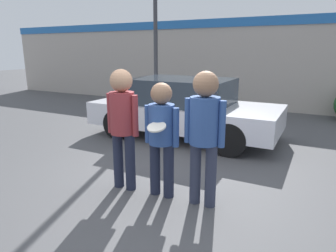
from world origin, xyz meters
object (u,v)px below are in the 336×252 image
person_left (123,119)px  person_middle_with_frisbee (162,131)px  person_right (204,126)px  parked_car_near (184,108)px

person_left → person_middle_with_frisbee: 0.63m
person_middle_with_frisbee → person_right: 0.63m
person_left → person_right: 1.24m
person_middle_with_frisbee → parked_car_near: (-0.99, 2.92, -0.25)m
person_left → person_right: (1.24, 0.07, 0.01)m
person_middle_with_frisbee → parked_car_near: person_middle_with_frisbee is taller
person_middle_with_frisbee → person_right: (0.62, 0.02, 0.13)m
person_left → person_middle_with_frisbee: (0.62, 0.05, -0.12)m
person_right → parked_car_near: (-1.61, 2.90, -0.38)m
person_middle_with_frisbee → parked_car_near: bearing=108.7°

